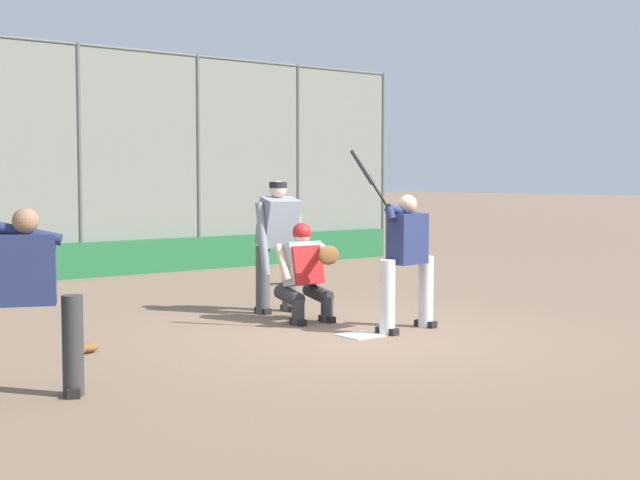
% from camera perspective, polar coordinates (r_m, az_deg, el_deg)
% --- Properties ---
extents(ground_plane, '(160.00, 160.00, 0.00)m').
position_cam_1_polar(ground_plane, '(10.38, 2.60, -6.14)').
color(ground_plane, '#7A604C').
extents(home_plate_marker, '(0.43, 0.43, 0.01)m').
position_cam_1_polar(home_plate_marker, '(10.38, 2.60, -6.11)').
color(home_plate_marker, white).
rests_on(home_plate_marker, ground_plane).
extents(backstop_fence, '(15.10, 0.08, 4.28)m').
position_cam_1_polar(backstop_fence, '(16.90, -15.15, 5.20)').
color(backstop_fence, '#515651').
rests_on(backstop_fence, ground_plane).
extents(padding_wall, '(14.72, 0.18, 0.65)m').
position_cam_1_polar(padding_wall, '(16.87, -14.90, -1.26)').
color(padding_wall, '#236638').
rests_on(padding_wall, ground_plane).
extents(batter_at_plate, '(1.07, 0.57, 2.17)m').
position_cam_1_polar(batter_at_plate, '(10.64, 5.56, -1.09)').
color(batter_at_plate, silver).
rests_on(batter_at_plate, ground_plane).
extents(catcher_behind_plate, '(0.67, 0.81, 1.26)m').
position_cam_1_polar(catcher_behind_plate, '(11.28, -0.96, -1.97)').
color(catcher_behind_plate, '#333333').
rests_on(catcher_behind_plate, ground_plane).
extents(umpire_home, '(0.73, 0.47, 1.78)m').
position_cam_1_polar(umpire_home, '(12.02, -2.72, -0.13)').
color(umpire_home, '#4C4C51').
rests_on(umpire_home, ground_plane).
extents(batter_on_deck, '(0.86, 0.90, 2.12)m').
position_cam_1_polar(batter_on_deck, '(7.72, -18.30, -3.38)').
color(batter_on_deck, '#333333').
rests_on(batter_on_deck, ground_plane).
extents(spare_bat_near_backstop, '(0.84, 0.19, 0.07)m').
position_cam_1_polar(spare_bat_near_backstop, '(15.29, -1.83, -2.75)').
color(spare_bat_near_backstop, black).
rests_on(spare_bat_near_backstop, ground_plane).
extents(spare_bat_third_base_side, '(0.83, 0.41, 0.07)m').
position_cam_1_polar(spare_bat_third_base_side, '(14.99, -18.39, -3.09)').
color(spare_bat_third_base_side, black).
rests_on(spare_bat_third_base_side, ground_plane).
extents(fielding_glove_on_dirt, '(0.31, 0.24, 0.11)m').
position_cam_1_polar(fielding_glove_on_dirt, '(9.65, -14.89, -6.70)').
color(fielding_glove_on_dirt, brown).
rests_on(fielding_glove_on_dirt, ground_plane).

